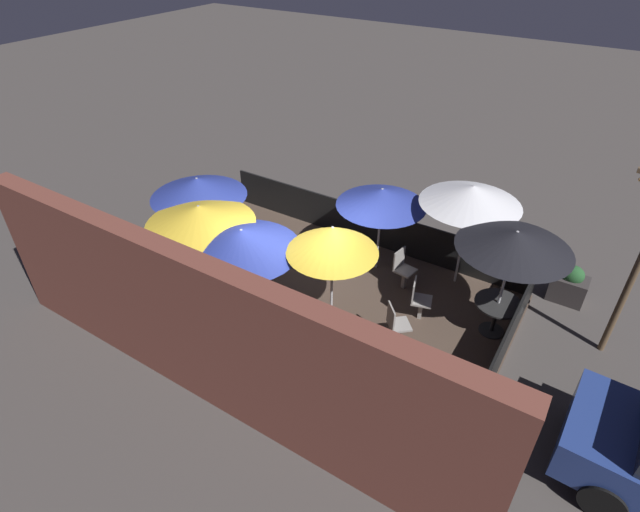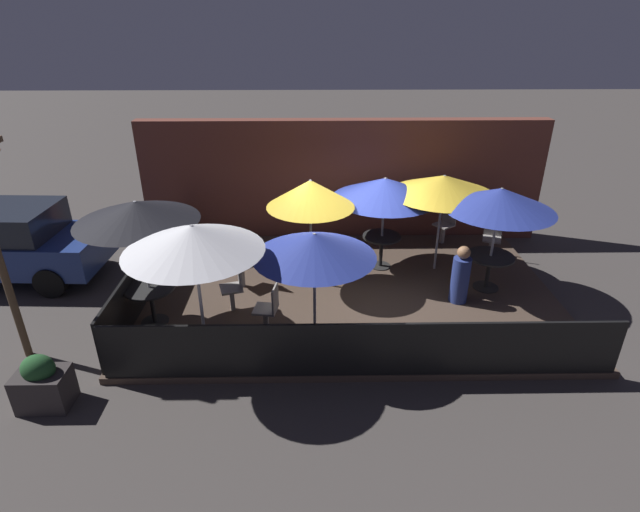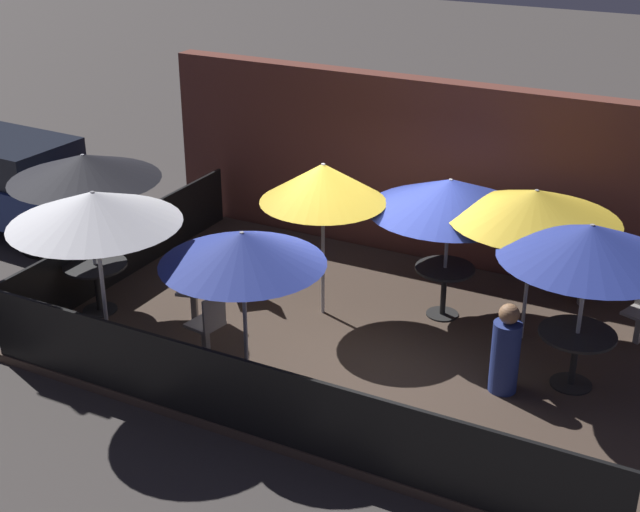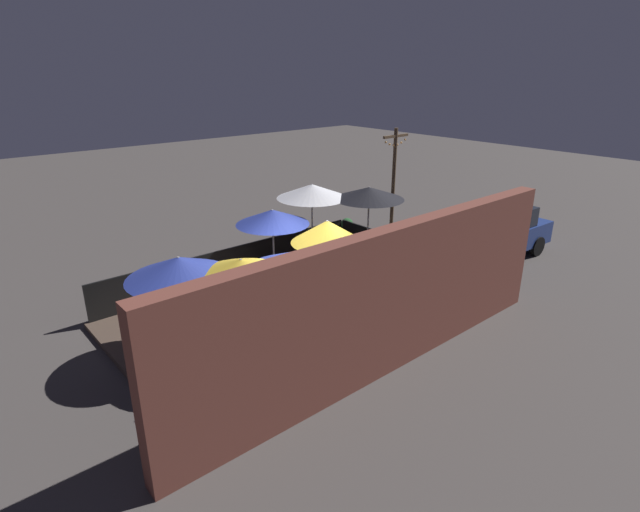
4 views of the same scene
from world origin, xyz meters
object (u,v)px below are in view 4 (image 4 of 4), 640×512
object	(u,v)px
patio_chair_3	(196,375)
light_post	(393,183)
patio_umbrella_4	(327,232)
dining_table_1	(186,328)
patio_umbrella_0	(369,193)
patio_chair_0	(364,273)
dining_table_2	(295,315)
patio_umbrella_2	(294,262)
patron_0	(206,311)
patio_umbrella_1	(179,267)
parked_car_0	(494,232)
patio_chair_2	(305,261)
patio_umbrella_3	(241,269)
patio_chair_4	(342,263)
patio_umbrella_5	(273,217)
planter_box	(347,232)
patio_chair_1	(262,374)
patio_umbrella_6	(312,191)

from	to	relation	value
patio_chair_3	light_post	xyz separation A→B (m)	(-8.99, -3.47, 1.58)
patio_umbrella_4	dining_table_1	xyz separation A→B (m)	(3.61, -0.27, -1.38)
patio_umbrella_0	patio_chair_0	xyz separation A→B (m)	(1.50, 1.36, -1.66)
dining_table_2	patio_chair_0	distance (m)	3.04
patio_umbrella_2	patio_chair_0	world-z (taller)	patio_umbrella_2
patio_umbrella_4	dining_table_2	world-z (taller)	patio_umbrella_4
dining_table_2	patron_0	world-z (taller)	patron_0
patio_umbrella_1	parked_car_0	distance (m)	10.22
patio_chair_2	dining_table_1	bearing A→B (deg)	-151.51
patio_umbrella_3	patio_chair_4	distance (m)	4.70
dining_table_1	dining_table_2	bearing A→B (deg)	154.29
patio_umbrella_0	patio_umbrella_5	xyz separation A→B (m)	(2.93, -0.70, -0.31)
patio_umbrella_4	patron_0	bearing A→B (deg)	-15.13
patio_chair_2	patio_chair_3	size ratio (longest dim) A/B	1.02
patio_chair_2	patron_0	bearing A→B (deg)	-155.20
patio_umbrella_0	dining_table_2	xyz separation A→B (m)	(4.42, 2.17, -1.58)
patio_chair_3	planter_box	size ratio (longest dim) A/B	1.02
patio_umbrella_3	patio_chair_3	xyz separation A→B (m)	(1.44, 0.65, -1.45)
patio_umbrella_5	dining_table_2	world-z (taller)	patio_umbrella_5
patio_chair_1	patio_umbrella_1	bearing A→B (deg)	61.90
dining_table_2	patio_chair_3	size ratio (longest dim) A/B	0.93
dining_table_2	patio_chair_4	size ratio (longest dim) A/B	0.91
light_post	dining_table_2	bearing A→B (deg)	24.90
patio_umbrella_6	patio_chair_4	world-z (taller)	patio_umbrella_6
dining_table_1	light_post	size ratio (longest dim) A/B	0.24
patio_chair_0	patron_0	xyz separation A→B (m)	(4.26, -0.70, 0.02)
patron_0	planter_box	world-z (taller)	patron_0
patio_umbrella_2	dining_table_2	size ratio (longest dim) A/B	2.68
patio_chair_0	parked_car_0	size ratio (longest dim) A/B	0.23
dining_table_2	patio_chair_1	world-z (taller)	patio_chair_1
patio_umbrella_2	patron_0	world-z (taller)	patio_umbrella_2
parked_car_0	patio_umbrella_6	bearing A→B (deg)	-31.16
patio_umbrella_2	parked_car_0	bearing A→B (deg)	-178.97
dining_table_2	patio_chair_1	bearing A→B (deg)	36.40
patio_chair_3	light_post	bearing A→B (deg)	-48.43
dining_table_2	patron_0	xyz separation A→B (m)	(1.34, -1.50, -0.05)
patio_umbrella_2	dining_table_1	size ratio (longest dim) A/B	2.40
patio_umbrella_3	parked_car_0	size ratio (longest dim) A/B	0.54
patio_chair_1	light_post	distance (m)	9.26
patio_umbrella_4	patio_umbrella_5	size ratio (longest dim) A/B	1.09
patio_umbrella_3	patio_umbrella_4	distance (m)	2.80
patio_umbrella_2	patio_chair_2	size ratio (longest dim) A/B	2.43
patio_chair_1	planter_box	bearing A→B (deg)	0.72
patio_umbrella_5	parked_car_0	size ratio (longest dim) A/B	0.50
patio_umbrella_3	patio_chair_1	distance (m)	2.07
patio_umbrella_2	patio_umbrella_4	world-z (taller)	patio_umbrella_4
patio_umbrella_3	light_post	world-z (taller)	light_post
patio_umbrella_2	parked_car_0	size ratio (longest dim) A/B	0.55
patio_umbrella_0	patio_umbrella_4	distance (m)	3.22
patio_umbrella_6	patio_chair_3	bearing A→B (deg)	33.30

